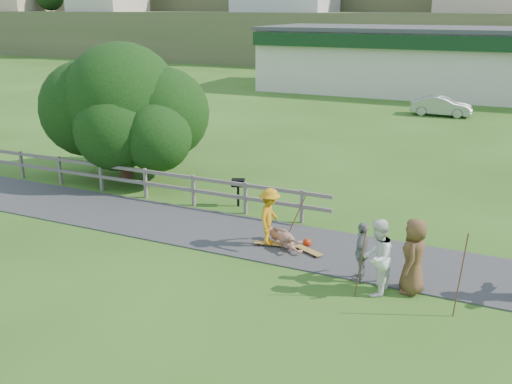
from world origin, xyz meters
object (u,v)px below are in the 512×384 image
(spectator_b, at_px, (362,252))
(bbq, at_px, (238,193))
(spectator_a, at_px, (377,257))
(car_silver, at_px, (441,106))
(skater_rider, at_px, (270,220))
(spectator_c, at_px, (414,256))
(tree, at_px, (124,129))
(skater_fallen, at_px, (283,238))

(spectator_b, distance_m, bbq, 6.51)
(spectator_b, relative_size, bbq, 1.61)
(bbq, bearing_deg, spectator_a, -57.75)
(spectator_b, distance_m, car_silver, 24.67)
(skater_rider, relative_size, spectator_c, 0.88)
(spectator_b, xyz_separation_m, car_silver, (-1.37, 24.63, -0.17))
(skater_rider, height_order, spectator_c, spectator_c)
(spectator_a, xyz_separation_m, spectator_b, (-0.50, 0.54, -0.16))
(tree, bearing_deg, bbq, -12.95)
(skater_rider, distance_m, spectator_b, 3.08)
(skater_fallen, height_order, tree, tree)
(spectator_a, bearing_deg, skater_rider, -111.75)
(skater_rider, distance_m, spectator_a, 3.75)
(spectator_a, bearing_deg, car_silver, -173.75)
(skater_fallen, relative_size, tree, 0.22)
(skater_fallen, bearing_deg, spectator_a, -85.06)
(spectator_b, bearing_deg, spectator_c, 84.58)
(spectator_b, xyz_separation_m, spectator_c, (1.28, -0.10, 0.16))
(spectator_b, bearing_deg, bbq, -126.13)
(spectator_b, xyz_separation_m, tree, (-11.00, 5.05, 1.21))
(bbq, bearing_deg, skater_rider, -70.64)
(spectator_b, distance_m, spectator_c, 1.29)
(tree, bearing_deg, skater_rider, -26.81)
(car_silver, distance_m, bbq, 21.26)
(spectator_a, height_order, car_silver, spectator_a)
(spectator_b, height_order, tree, tree)
(skater_fallen, distance_m, spectator_c, 4.05)
(spectator_a, relative_size, spectator_b, 1.21)
(spectator_a, distance_m, car_silver, 25.24)
(spectator_c, distance_m, tree, 13.36)
(tree, bearing_deg, skater_fallen, -25.18)
(spectator_b, relative_size, car_silver, 0.42)
(spectator_c, relative_size, car_silver, 0.51)
(spectator_c, xyz_separation_m, car_silver, (-2.65, 24.73, -0.33))
(spectator_a, xyz_separation_m, spectator_c, (0.78, 0.44, -0.00))
(skater_fallen, xyz_separation_m, bbq, (-2.78, 2.67, 0.20))
(skater_fallen, relative_size, car_silver, 0.43)
(spectator_b, relative_size, tree, 0.21)
(spectator_a, distance_m, spectator_c, 0.89)
(spectator_c, height_order, tree, tree)
(skater_rider, relative_size, car_silver, 0.45)
(skater_fallen, distance_m, car_silver, 23.59)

